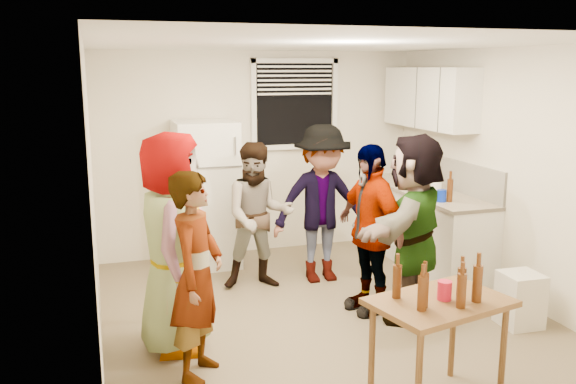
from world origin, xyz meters
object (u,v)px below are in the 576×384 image
object	(u,v)px
wine_bottle	(399,178)
beer_bottle_table	(476,301)
kettle	(410,185)
red_cup	(444,299)
guest_grey	(177,347)
guest_back_right	(321,279)
beer_bottle_counter	(449,202)
blue_cup	(441,202)
trash_bin	(520,299)
refrigerator	(206,194)
guest_stripe	(200,373)
guest_back_left	(259,286)
guest_black	(367,310)
guest_orange	(410,316)

from	to	relation	value
wine_bottle	beer_bottle_table	xyz separation A→B (m)	(-1.35, -3.64, -0.13)
kettle	red_cup	size ratio (longest dim) A/B	2.04
guest_grey	guest_back_right	world-z (taller)	guest_back_right
beer_bottle_table	red_cup	distance (m)	0.21
beer_bottle_counter	blue_cup	xyz separation A→B (m)	(-0.08, 0.02, -0.00)
trash_bin	guest_grey	size ratio (longest dim) A/B	0.27
refrigerator	guest_stripe	distance (m)	2.81
guest_grey	guest_back_left	distance (m)	1.58
beer_bottle_counter	guest_black	world-z (taller)	beer_bottle_counter
red_cup	guest_back_right	bearing A→B (deg)	87.32
guest_back_right	beer_bottle_counter	bearing A→B (deg)	-20.59
blue_cup	trash_bin	xyz separation A→B (m)	(0.10, -1.22, -0.65)
guest_stripe	guest_orange	world-z (taller)	guest_orange
guest_orange	guest_back_left	bearing A→B (deg)	-89.22
refrigerator	wine_bottle	size ratio (longest dim) A/B	6.08
wine_bottle	trash_bin	distance (m)	2.69
beer_bottle_table	red_cup	bearing A→B (deg)	152.18
guest_back_right	guest_stripe	bearing A→B (deg)	-133.61
kettle	guest_orange	xyz separation A→B (m)	(-0.87, -1.65, -0.90)
beer_bottle_table	guest_back_left	size ratio (longest dim) A/B	0.16
guest_grey	guest_back_right	xyz separation A→B (m)	(1.75, 1.18, 0.00)
guest_black	guest_orange	xyz separation A→B (m)	(0.32, -0.26, 0.00)
trash_bin	guest_orange	size ratio (longest dim) A/B	0.28
wine_bottle	guest_stripe	bearing A→B (deg)	-139.46
beer_bottle_counter	guest_grey	xyz separation A→B (m)	(-3.01, -0.70, -0.90)
blue_cup	guest_orange	world-z (taller)	blue_cup
guest_stripe	guest_orange	size ratio (longest dim) A/B	0.91
kettle	guest_back_right	world-z (taller)	kettle
wine_bottle	guest_orange	bearing A→B (deg)	-114.60
kettle	guest_grey	world-z (taller)	kettle
trash_bin	guest_stripe	xyz separation A→B (m)	(-2.91, -0.00, -0.25)
guest_back_left	guest_black	size ratio (longest dim) A/B	0.96
wine_bottle	red_cup	size ratio (longest dim) A/B	2.16
guest_stripe	guest_back_right	bearing A→B (deg)	-14.99
blue_cup	trash_bin	world-z (taller)	blue_cup
refrigerator	beer_bottle_counter	bearing A→B (deg)	-31.20
guest_back_right	kettle	bearing A→B (deg)	19.77
blue_cup	trash_bin	distance (m)	1.38
guest_stripe	guest_back_left	xyz separation A→B (m)	(0.93, 1.69, 0.00)
kettle	guest_back_left	distance (m)	2.26
kettle	beer_bottle_table	size ratio (longest dim) A/B	1.05
kettle	wine_bottle	bearing A→B (deg)	76.97
wine_bottle	guest_black	xyz separation A→B (m)	(-1.29, -1.86, -0.90)
red_cup	guest_stripe	world-z (taller)	red_cup
beer_bottle_table	guest_back_right	world-z (taller)	beer_bottle_table
beer_bottle_counter	guest_back_right	bearing A→B (deg)	158.87
guest_grey	guest_back_right	distance (m)	2.11
kettle	guest_orange	bearing A→B (deg)	-118.60
guest_orange	kettle	bearing A→B (deg)	-160.80
beer_bottle_counter	guest_back_right	distance (m)	1.62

